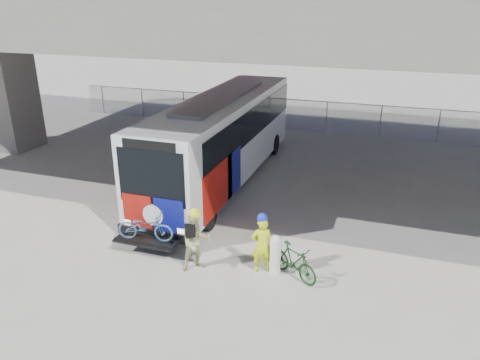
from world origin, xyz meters
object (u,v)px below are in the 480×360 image
at_px(bus, 222,133).
at_px(bike_parked, 294,261).
at_px(cyclist_hivis, 262,243).
at_px(bollard, 275,253).
at_px(cyclist_tan, 196,241).

bearing_deg(bus, bike_parked, -54.32).
relative_size(bus, cyclist_hivis, 7.03).
height_order(bus, bollard, bus).
bearing_deg(bollard, cyclist_hivis, 180.00).
xyz_separation_m(bollard, cyclist_hivis, (-0.41, 0.00, 0.24)).
relative_size(cyclist_hivis, bike_parked, 1.09).
xyz_separation_m(cyclist_hivis, bike_parked, (0.96, -0.04, -0.38)).
relative_size(bollard, cyclist_hivis, 0.66).
xyz_separation_m(bollard, cyclist_tan, (-2.23, -0.52, 0.27)).
bearing_deg(bollard, cyclist_tan, -166.76).
bearing_deg(bollard, bike_parked, -4.02).
bearing_deg(cyclist_tan, bike_parked, -29.95).
relative_size(bollard, bike_parked, 0.71).
bearing_deg(cyclist_hivis, cyclist_tan, -11.73).
height_order(bus, cyclist_hivis, bus).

